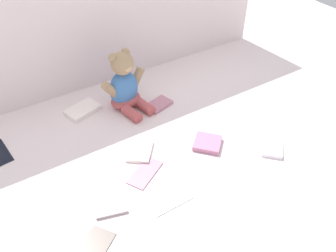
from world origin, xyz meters
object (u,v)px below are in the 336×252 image
(book_case_3, at_px, (110,205))
(book_case_9, at_px, (207,143))
(book_case_0, at_px, (145,172))
(book_case_1, at_px, (83,110))
(book_case_6, at_px, (140,151))
(teddy_bear, at_px, (125,87))
(book_case_8, at_px, (166,196))
(book_case_4, at_px, (95,245))
(book_case_5, at_px, (272,148))
(book_case_7, at_px, (159,104))

(book_case_3, bearing_deg, book_case_9, 114.26)
(book_case_0, bearing_deg, book_case_1, -22.83)
(book_case_6, bearing_deg, book_case_0, -69.04)
(teddy_bear, xyz_separation_m, book_case_8, (-0.11, -0.50, -0.09))
(book_case_4, bearing_deg, book_case_5, -124.14)
(book_case_1, xyz_separation_m, book_case_4, (-0.20, -0.59, -0.01))
(book_case_8, bearing_deg, book_case_0, -176.78)
(book_case_0, distance_m, book_case_7, 0.38)
(book_case_4, bearing_deg, book_case_9, -108.09)
(book_case_1, relative_size, book_case_7, 1.23)
(book_case_3, bearing_deg, book_case_5, 98.12)
(book_case_3, distance_m, book_case_5, 0.61)
(book_case_6, relative_size, book_case_9, 1.17)
(book_case_6, distance_m, book_case_9, 0.25)
(teddy_bear, height_order, book_case_4, teddy_bear)
(book_case_7, relative_size, book_case_9, 1.12)
(teddy_bear, relative_size, book_case_1, 1.90)
(book_case_5, bearing_deg, book_case_7, -19.92)
(book_case_1, xyz_separation_m, book_case_5, (0.50, -0.57, -0.00))
(book_case_0, distance_m, book_case_6, 0.10)
(book_case_3, bearing_deg, book_case_4, -27.05)
(teddy_bear, distance_m, book_case_1, 0.20)
(book_case_8, bearing_deg, book_case_1, -174.28)
(book_case_1, relative_size, book_case_9, 1.38)
(book_case_3, bearing_deg, book_case_6, 146.26)
(book_case_7, bearing_deg, teddy_bear, 41.36)
(book_case_0, xyz_separation_m, book_case_3, (-0.16, -0.06, 0.00))
(book_case_1, height_order, book_case_8, book_case_1)
(book_case_3, distance_m, book_case_9, 0.42)
(book_case_6, bearing_deg, book_case_5, 8.82)
(book_case_6, relative_size, book_case_8, 0.81)
(book_case_8, distance_m, book_case_9, 0.28)
(book_case_0, height_order, book_case_4, book_case_0)
(book_case_3, xyz_separation_m, book_case_7, (0.39, 0.36, 0.00))
(teddy_bear, xyz_separation_m, book_case_1, (-0.17, 0.06, -0.08))
(book_case_1, bearing_deg, book_case_6, 178.49)
(teddy_bear, bearing_deg, book_case_8, -113.64)
(teddy_bear, height_order, book_case_8, teddy_bear)
(book_case_4, xyz_separation_m, book_case_9, (0.51, 0.16, 0.01))
(book_case_0, distance_m, book_case_3, 0.17)
(teddy_bear, distance_m, book_case_8, 0.52)
(book_case_6, bearing_deg, book_case_7, 84.51)
(book_case_3, height_order, book_case_6, book_case_6)
(book_case_7, bearing_deg, book_case_0, 126.69)
(book_case_1, height_order, book_case_6, book_case_1)
(teddy_bear, relative_size, book_case_0, 1.83)
(book_case_3, relative_size, book_case_5, 1.07)
(book_case_5, bearing_deg, book_case_6, 13.86)
(book_case_1, distance_m, book_case_5, 0.76)
(book_case_1, bearing_deg, book_case_5, -155.13)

